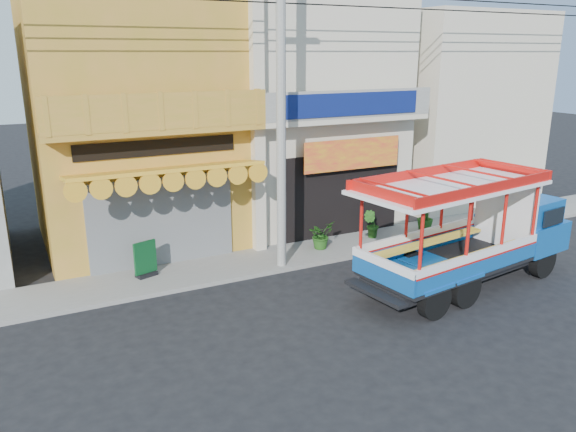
% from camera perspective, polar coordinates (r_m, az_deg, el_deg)
% --- Properties ---
extents(ground, '(90.00, 90.00, 0.00)m').
position_cam_1_polar(ground, '(14.37, 8.94, -8.96)').
color(ground, black).
rests_on(ground, ground).
extents(sidewalk, '(30.00, 2.00, 0.12)m').
position_cam_1_polar(sidewalk, '(17.47, 1.26, -3.88)').
color(sidewalk, slate).
rests_on(sidewalk, ground).
extents(shophouse_left, '(6.00, 7.50, 8.24)m').
position_cam_1_polar(shophouse_left, '(18.88, -15.53, 9.70)').
color(shophouse_left, '#A88625').
rests_on(shophouse_left, ground).
extents(shophouse_right, '(6.00, 6.75, 8.24)m').
position_cam_1_polar(shophouse_right, '(20.93, 1.00, 10.87)').
color(shophouse_right, beige).
rests_on(shophouse_right, ground).
extents(party_pilaster, '(0.35, 0.30, 8.00)m').
position_cam_1_polar(party_pilaster, '(16.85, -3.08, 9.17)').
color(party_pilaster, beige).
rests_on(party_pilaster, ground).
extents(filler_building_right, '(6.00, 6.00, 7.60)m').
position_cam_1_polar(filler_building_right, '(25.04, 15.48, 10.48)').
color(filler_building_right, beige).
rests_on(filler_building_right, ground).
extents(utility_pole, '(28.00, 0.26, 9.00)m').
position_cam_1_polar(utility_pole, '(15.42, -0.21, 12.38)').
color(utility_pole, gray).
rests_on(utility_pole, ground).
extents(songthaew_truck, '(6.97, 3.09, 3.14)m').
position_cam_1_polar(songthaew_truck, '(15.97, 18.85, -1.23)').
color(songthaew_truck, black).
rests_on(songthaew_truck, ground).
extents(green_sign, '(0.65, 0.46, 1.01)m').
position_cam_1_polar(green_sign, '(15.98, -14.28, -4.53)').
color(green_sign, black).
rests_on(green_sign, sidewalk).
extents(potted_plant_a, '(0.96, 0.89, 0.89)m').
position_cam_1_polar(potted_plant_a, '(17.70, 3.36, -1.92)').
color(potted_plant_a, '#204F16').
rests_on(potted_plant_a, sidewalk).
extents(potted_plant_b, '(0.64, 0.64, 0.91)m').
position_cam_1_polar(potted_plant_b, '(18.90, 8.46, -0.85)').
color(potted_plant_b, '#204F16').
rests_on(potted_plant_b, sidewalk).
extents(potted_plant_c, '(0.64, 0.64, 1.01)m').
position_cam_1_polar(potted_plant_c, '(19.99, 13.76, -0.03)').
color(potted_plant_c, '#204F16').
rests_on(potted_plant_c, sidewalk).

